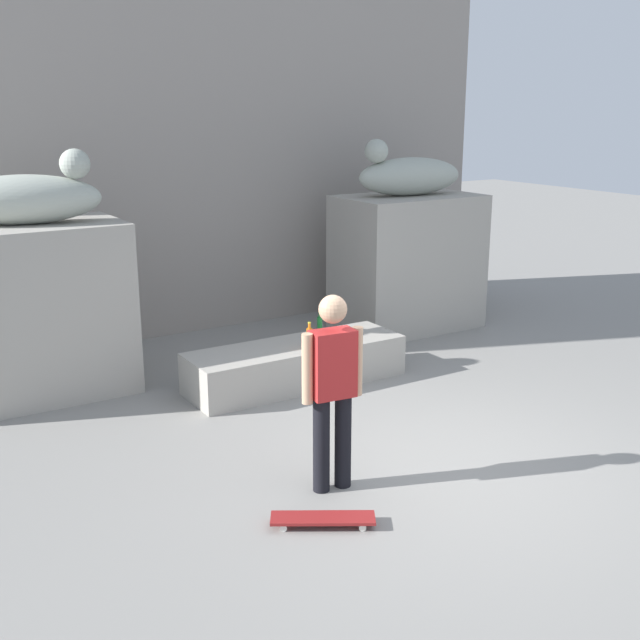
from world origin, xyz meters
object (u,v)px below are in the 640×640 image
object	(u,v)px
statue_reclining_right	(408,175)
skateboard	(323,519)
skater	(332,385)
bottle_orange	(309,337)
bottle_green	(320,325)
statue_reclining_left	(26,197)

from	to	relation	value
statue_reclining_right	skateboard	xyz separation A→B (m)	(-3.96, -4.11, -2.11)
skater	bottle_orange	world-z (taller)	skater
skater	bottle_green	bearing A→B (deg)	-113.53
skater	skateboard	world-z (taller)	skater
statue_reclining_left	statue_reclining_right	distance (m)	5.06
statue_reclining_right	skater	bearing A→B (deg)	49.97
bottle_green	skater	bearing A→B (deg)	-119.86
statue_reclining_left	bottle_green	world-z (taller)	statue_reclining_left
skater	bottle_orange	size ratio (longest dim) A/B	5.63
statue_reclining_right	skater	xyz separation A→B (m)	(-3.56, -3.62, -1.26)
statue_reclining_left	bottle_orange	xyz separation A→B (m)	(2.60, -1.42, -1.58)
statue_reclining_right	bottle_green	size ratio (longest dim) A/B	5.73
skater	statue_reclining_left	bearing A→B (deg)	-61.09
skateboard	bottle_green	bearing A→B (deg)	-90.09
statue_reclining_right	bottle_green	bearing A→B (deg)	31.30
statue_reclining_left	statue_reclining_right	size ratio (longest dim) A/B	1.03
bottle_orange	statue_reclining_left	bearing A→B (deg)	151.36
skater	skateboard	distance (m)	1.06
statue_reclining_right	bottle_orange	bearing A→B (deg)	34.75
skateboard	bottle_green	xyz separation A→B (m)	(1.87, 3.05, 0.53)
skater	bottle_orange	xyz separation A→B (m)	(1.10, 2.19, -0.33)
skateboard	bottle_orange	xyz separation A→B (m)	(1.50, 2.68, 0.53)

